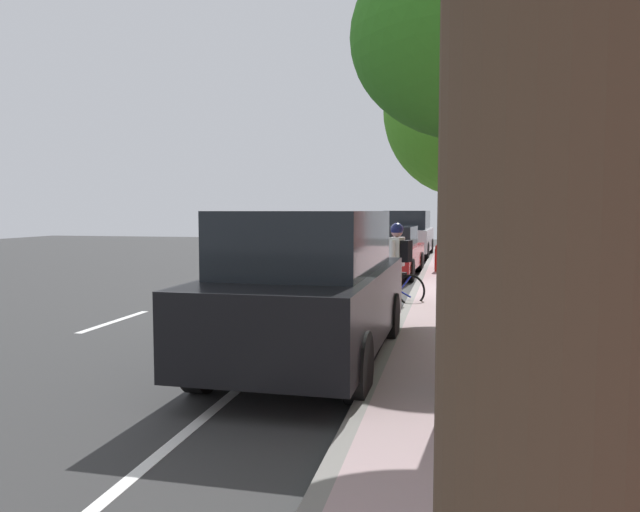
{
  "coord_description": "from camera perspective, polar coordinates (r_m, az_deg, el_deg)",
  "views": [
    {
      "loc": [
        2.76,
        -13.76,
        2.0
      ],
      "look_at": [
        0.24,
        -2.35,
        1.11
      ],
      "focal_mm": 33.68,
      "sensor_mm": 36.0,
      "label": 1
    }
  ],
  "objects": [
    {
      "name": "parked_sedan_red_second",
      "position": [
        18.4,
        6.53,
        0.43
      ],
      "size": [
        1.98,
        4.47,
        1.52
      ],
      "color": "maroon",
      "rests_on": "ground"
    },
    {
      "name": "building_facade",
      "position": [
        14.2,
        26.9,
        5.37
      ],
      "size": [
        0.5,
        35.64,
        4.73
      ],
      "primitive_type": "cube",
      "color": "#B6706B",
      "rests_on": "ground"
    },
    {
      "name": "lane_stripe_bike_edge",
      "position": [
        14.09,
        2.9,
        -3.79
      ],
      "size": [
        0.12,
        35.64,
        0.01
      ],
      "primitive_type": "cube",
      "color": "white",
      "rests_on": "ground"
    },
    {
      "name": "ground",
      "position": [
        14.17,
        1.1,
        -3.76
      ],
      "size": [
        57.03,
        57.03,
        0.0
      ],
      "primitive_type": "plane",
      "color": "#343434"
    },
    {
      "name": "parked_suv_silver_mid",
      "position": [
        25.56,
        8.33,
        2.12
      ],
      "size": [
        2.05,
        4.74,
        1.99
      ],
      "color": "#B7BABF",
      "rests_on": "ground"
    },
    {
      "name": "bicycle_at_curb",
      "position": [
        12.95,
        6.59,
        -2.96
      ],
      "size": [
        1.59,
        0.75,
        0.72
      ],
      "color": "black",
      "rests_on": "ground"
    },
    {
      "name": "street_tree_far_end",
      "position": [
        11.39,
        13.68,
        13.43
      ],
      "size": [
        2.96,
        2.96,
        5.3
      ],
      "color": "#4F3D1F",
      "rests_on": "sidewalk"
    },
    {
      "name": "lane_stripe_centre",
      "position": [
        15.18,
        -10.63,
        -3.28
      ],
      "size": [
        0.14,
        35.8,
        0.01
      ],
      "color": "white",
      "rests_on": "ground"
    },
    {
      "name": "sidewalk",
      "position": [
        13.95,
        17.52,
        -3.83
      ],
      "size": [
        4.02,
        35.64,
        0.13
      ],
      "primitive_type": "cube",
      "color": "#A98F91",
      "rests_on": "ground"
    },
    {
      "name": "parked_suv_black_nearest",
      "position": [
        7.75,
        -0.92,
        -2.85
      ],
      "size": [
        2.01,
        4.72,
        1.99
      ],
      "color": "black",
      "rests_on": "ground"
    },
    {
      "name": "fire_hydrant",
      "position": [
        18.74,
        11.17,
        -0.17
      ],
      "size": [
        0.22,
        0.22,
        0.84
      ],
      "color": "red",
      "rests_on": "sidewalk"
    },
    {
      "name": "cyclist_with_backpack",
      "position": [
        12.41,
        7.42,
        0.01
      ],
      "size": [
        0.48,
        0.6,
        1.74
      ],
      "color": "#C6B284",
      "rests_on": "ground"
    },
    {
      "name": "curb_edge",
      "position": [
        13.92,
        8.89,
        -3.7
      ],
      "size": [
        0.16,
        35.64,
        0.13
      ],
      "primitive_type": "cube",
      "color": "gray",
      "rests_on": "ground"
    },
    {
      "name": "street_tree_mid_block",
      "position": [
        6.37,
        14.63,
        18.74
      ],
      "size": [
        2.47,
        2.47,
        4.57
      ],
      "color": "#4E4B31",
      "rests_on": "sidewalk"
    }
  ]
}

